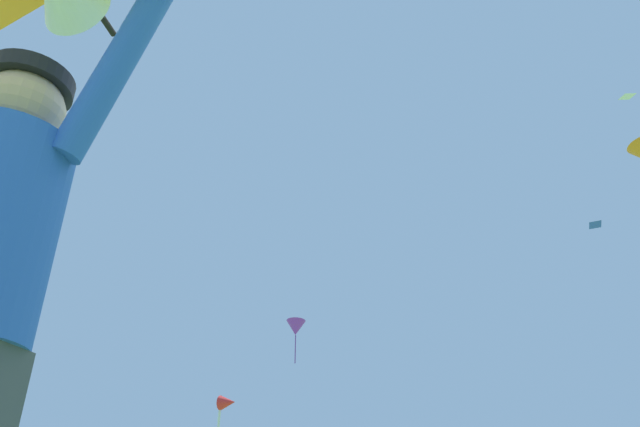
# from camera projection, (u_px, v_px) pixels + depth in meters

# --- Properties ---
(distant_kite_purple_low_right) EXTENTS (1.14, 1.17, 1.91)m
(distant_kite_purple_low_right) POSITION_uv_depth(u_px,v_px,m) (296.00, 328.00, 24.43)
(distant_kite_purple_low_right) COLOR purple
(distant_kite_white_mid_right) EXTENTS (0.83, 0.83, 0.21)m
(distant_kite_white_mid_right) POSITION_uv_depth(u_px,v_px,m) (627.00, 96.00, 28.89)
(distant_kite_white_mid_right) COLOR white
(distant_kite_blue_high_left) EXTENTS (0.97, 0.96, 0.30)m
(distant_kite_blue_high_left) POSITION_uv_depth(u_px,v_px,m) (595.00, 224.00, 33.70)
(distant_kite_blue_high_left) COLOR blue
(marker_flag) EXTENTS (0.30, 0.24, 2.10)m
(marker_flag) POSITION_uv_depth(u_px,v_px,m) (226.00, 413.00, 9.13)
(marker_flag) COLOR silver
(marker_flag) RESTS_ON ground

